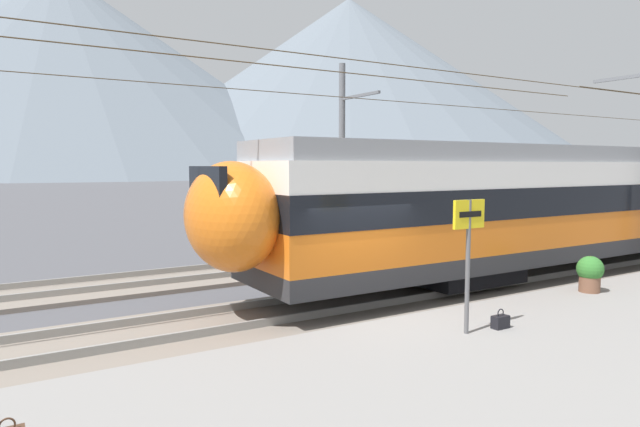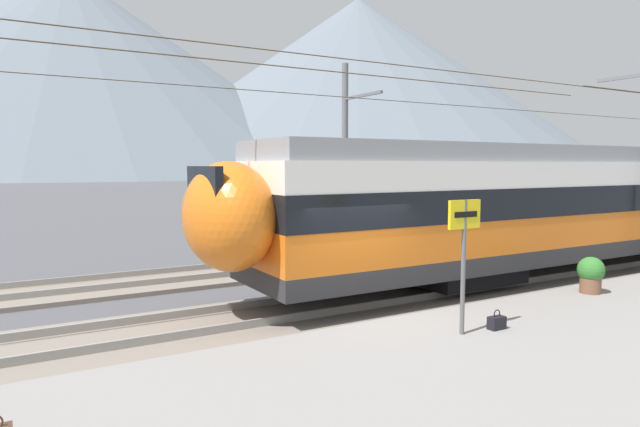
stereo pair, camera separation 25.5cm
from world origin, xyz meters
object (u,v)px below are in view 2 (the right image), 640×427
(platform_sign, at_px, (464,236))
(potted_plant_platform_edge, at_px, (591,273))
(catenary_mast_far_side, at_px, (347,153))
(handbag_near_sign, at_px, (497,323))

(platform_sign, relative_size, potted_plant_platform_edge, 2.79)
(catenary_mast_far_side, relative_size, platform_sign, 17.36)
(catenary_mast_far_side, height_order, handbag_near_sign, catenary_mast_far_side)
(platform_sign, bearing_deg, potted_plant_platform_edge, 9.27)
(catenary_mast_far_side, bearing_deg, handbag_near_sign, -109.06)
(catenary_mast_far_side, relative_size, potted_plant_platform_edge, 48.38)
(handbag_near_sign, relative_size, potted_plant_platform_edge, 0.43)
(platform_sign, distance_m, handbag_near_sign, 1.78)
(platform_sign, xyz_separation_m, potted_plant_platform_edge, (4.85, 0.79, -1.26))
(catenary_mast_far_side, bearing_deg, potted_plant_platform_edge, -87.63)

